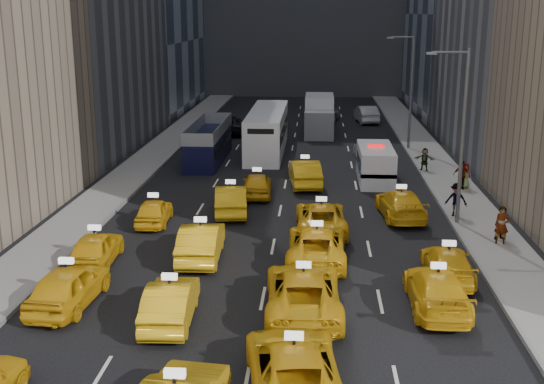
{
  "coord_description": "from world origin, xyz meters",
  "views": [
    {
      "loc": [
        1.99,
        -22.31,
        10.74
      ],
      "look_at": [
        -0.21,
        10.47,
        2.0
      ],
      "focal_mm": 45.0,
      "sensor_mm": 36.0,
      "label": 1
    }
  ],
  "objects": [
    {
      "name": "misc_car_0",
      "position": [
        5.82,
        27.59,
        0.72
      ],
      "size": [
        2.1,
        4.51,
        1.43
      ],
      "primitive_type": "imported",
      "rotation": [
        0.0,
        0.0,
        3.28
      ],
      "color": "#A2A6A9",
      "rests_on": "ground"
    },
    {
      "name": "taxi_5",
      "position": [
        -3.11,
        -0.24,
        0.75
      ],
      "size": [
        1.82,
        4.6,
        1.49
      ],
      "primitive_type": "imported",
      "rotation": [
        0.0,
        0.0,
        3.2
      ],
      "color": "gold",
      "rests_on": "ground"
    },
    {
      "name": "taxi_2",
      "position": [
        1.43,
        -4.66,
        0.79
      ],
      "size": [
        3.37,
        6.02,
        1.59
      ],
      "primitive_type": "imported",
      "rotation": [
        0.0,
        0.0,
        3.27
      ],
      "color": "gold",
      "rests_on": "ground"
    },
    {
      "name": "taxi_17",
      "position": [
        1.25,
        19.72,
        0.83
      ],
      "size": [
        2.34,
        5.2,
        1.66
      ],
      "primitive_type": "imported",
      "rotation": [
        0.0,
        0.0,
        3.26
      ],
      "color": "gold",
      "rests_on": "ground"
    },
    {
      "name": "sidewalk_east",
      "position": [
        10.5,
        25.0,
        0.07
      ],
      "size": [
        3.0,
        90.0,
        0.15
      ],
      "primitive_type": "cube",
      "color": "gray",
      "rests_on": "ground"
    },
    {
      "name": "pedestrian_3",
      "position": [
        10.86,
        18.96,
        1.02
      ],
      "size": [
        1.03,
        0.48,
        1.74
      ],
      "primitive_type": "imported",
      "rotation": [
        0.0,
        0.0,
        0.01
      ],
      "color": "gray",
      "rests_on": "sidewalk_east"
    },
    {
      "name": "pedestrian_5",
      "position": [
        9.37,
        23.95,
        0.92
      ],
      "size": [
        1.49,
        0.83,
        1.54
      ],
      "primitive_type": "imported",
      "rotation": [
        0.0,
        0.0,
        -0.31
      ],
      "color": "gray",
      "rests_on": "sidewalk_east"
    },
    {
      "name": "taxi_12",
      "position": [
        -6.42,
        11.14,
        0.67
      ],
      "size": [
        1.8,
        4.0,
        1.33
      ],
      "primitive_type": "imported",
      "rotation": [
        0.0,
        0.0,
        3.2
      ],
      "color": "gold",
      "rests_on": "ground"
    },
    {
      "name": "taxi_9",
      "position": [
        -3.1,
        6.16,
        0.81
      ],
      "size": [
        1.94,
        5.0,
        1.62
      ],
      "primitive_type": "imported",
      "rotation": [
        0.0,
        0.0,
        3.19
      ],
      "color": "gold",
      "rests_on": "ground"
    },
    {
      "name": "streetlight_far",
      "position": [
        9.18,
        32.0,
        4.92
      ],
      "size": [
        2.15,
        0.22,
        9.0
      ],
      "color": "#595B60",
      "rests_on": "ground"
    },
    {
      "name": "misc_car_4",
      "position": [
        6.81,
        45.6,
        0.84
      ],
      "size": [
        2.42,
        5.28,
        1.68
      ],
      "primitive_type": "imported",
      "rotation": [
        0.0,
        0.0,
        3.27
      ],
      "color": "#A9ACB1",
      "rests_on": "ground"
    },
    {
      "name": "misc_car_2",
      "position": [
        2.85,
        46.0,
        0.78
      ],
      "size": [
        2.88,
        5.64,
        1.57
      ],
      "primitive_type": "imported",
      "rotation": [
        0.0,
        0.0,
        3.01
      ],
      "color": "gray",
      "rests_on": "ground"
    },
    {
      "name": "pedestrian_0",
      "position": [
        10.69,
        8.74,
        1.05
      ],
      "size": [
        0.73,
        0.55,
        1.8
      ],
      "primitive_type": "imported",
      "rotation": [
        0.0,
        0.0,
        -0.19
      ],
      "color": "gray",
      "rests_on": "sidewalk_east"
    },
    {
      "name": "taxi_16",
      "position": [
        -1.55,
        17.0,
        0.71
      ],
      "size": [
        1.93,
        4.26,
        1.42
      ],
      "primitive_type": "imported",
      "rotation": [
        0.0,
        0.0,
        3.2
      ],
      "color": "gold",
      "rests_on": "ground"
    },
    {
      "name": "curb_east",
      "position": [
        9.05,
        25.0,
        0.09
      ],
      "size": [
        0.15,
        90.0,
        0.18
      ],
      "primitive_type": "cube",
      "color": "slate",
      "rests_on": "ground"
    },
    {
      "name": "taxi_14",
      "position": [
        2.26,
        10.45,
        0.74
      ],
      "size": [
        2.69,
        5.41,
        1.47
      ],
      "primitive_type": "imported",
      "rotation": [
        0.0,
        0.0,
        3.19
      ],
      "color": "gold",
      "rests_on": "ground"
    },
    {
      "name": "pedestrian_4",
      "position": [
        11.16,
        19.19,
        0.92
      ],
      "size": [
        0.8,
        0.52,
        1.53
      ],
      "primitive_type": "imported",
      "rotation": [
        0.0,
        0.0,
        -0.15
      ],
      "color": "gray",
      "rests_on": "sidewalk_east"
    },
    {
      "name": "box_truck",
      "position": [
        2.14,
        38.7,
        1.66
      ],
      "size": [
        3.0,
        7.53,
        3.38
      ],
      "rotation": [
        0.0,
        0.0,
        0.06
      ],
      "color": "silver",
      "rests_on": "ground"
    },
    {
      "name": "curb_west",
      "position": [
        -9.05,
        25.0,
        0.09
      ],
      "size": [
        0.15,
        90.0,
        0.18
      ],
      "primitive_type": "cube",
      "color": "slate",
      "rests_on": "ground"
    },
    {
      "name": "nypd_van",
      "position": [
        5.8,
        21.2,
        1.1
      ],
      "size": [
        2.79,
        5.86,
        2.43
      ],
      "rotation": [
        0.0,
        0.0,
        -0.11
      ],
      "color": "silver",
      "rests_on": "ground"
    },
    {
      "name": "city_bus",
      "position": [
        -1.92,
        30.42,
        1.62
      ],
      "size": [
        3.44,
        12.8,
        3.27
      ],
      "rotation": [
        0.0,
        0.0,
        0.06
      ],
      "color": "silver",
      "rests_on": "ground"
    },
    {
      "name": "ground",
      "position": [
        0.0,
        0.0,
        0.0
      ],
      "size": [
        160.0,
        160.0,
        0.0
      ],
      "primitive_type": "plane",
      "color": "black",
      "rests_on": "ground"
    },
    {
      "name": "taxi_4",
      "position": [
        -7.2,
        0.8,
        0.8
      ],
      "size": [
        2.18,
        4.78,
        1.59
      ],
      "primitive_type": "imported",
      "rotation": [
        0.0,
        0.0,
        3.08
      ],
      "color": "gold",
      "rests_on": "ground"
    },
    {
      "name": "pedestrian_1",
      "position": [
        10.89,
        9.32,
        0.92
      ],
      "size": [
        0.85,
        0.67,
        1.54
      ],
      "primitive_type": "imported",
      "rotation": [
        0.0,
        0.0,
        0.4
      ],
      "color": "gray",
      "rests_on": "sidewalk_east"
    },
    {
      "name": "misc_car_3",
      "position": [
        -3.07,
        44.24,
        0.77
      ],
      "size": [
        2.29,
        4.69,
        1.54
      ],
      "primitive_type": "imported",
      "rotation": [
        0.0,
        0.0,
        3.03
      ],
      "color": "black",
      "rests_on": "ground"
    },
    {
      "name": "taxi_10",
      "position": [
        2.05,
        6.2,
        0.77
      ],
      "size": [
        2.6,
        5.54,
        1.53
      ],
      "primitive_type": "imported",
      "rotation": [
        0.0,
        0.0,
        3.13
      ],
      "color": "gold",
      "rests_on": "ground"
    },
    {
      "name": "double_decker",
      "position": [
        -6.01,
        26.78,
        1.4
      ],
      "size": [
        3.48,
        9.95,
        2.83
      ],
      "rotation": [
        0.0,
        0.0,
        -0.13
      ],
      "color": "black",
      "rests_on": "ground"
    },
    {
      "name": "taxi_8",
      "position": [
        -7.58,
        5.2,
        0.73
      ],
      "size": [
        1.88,
        4.33,
        1.45
      ],
      "primitive_type": "imported",
      "rotation": [
        0.0,
        0.0,
        3.18
      ],
      "color": "gold",
      "rests_on": "ground"
    },
    {
      "name": "taxi_13",
      "position": [
        -2.66,
        13.27,
        0.79
      ],
      "size": [
        2.27,
        4.94,
        1.57
      ],
      "primitive_type": "imported",
      "rotation": [
        0.0,
        0.0,
        3.27
      ],
      "color": "gold",
      "rests_on": "ground"
    },
    {
      "name": "misc_car_1",
      "position": [
        -6.14,
        38.27,
        0.82
      ],
      "size": [
        3.45,
        6.17,
        1.63
      ],
      "primitive_type": "imported",
      "rotation": [
        0.0,
        0.0,
        3.27
      ],
      "color": "black",
      "rests_on": "ground"
    },
    {
      "name": "sidewalk_west",
      "position": [
        -10.5,
        25.0,
        0.07
      ],
      "size": [
        3.0,
        90.0,
        0.15
      ],
      "primitive_type": "cube",
      "color": "gray",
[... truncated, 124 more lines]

